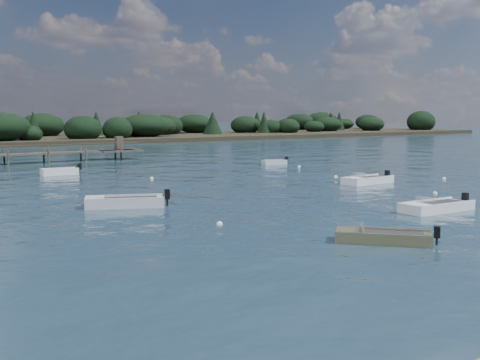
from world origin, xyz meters
TOP-DOWN VIEW (x-y plane):
  - ground at (0.00, 60.00)m, footprint 400.00×400.00m
  - tender_far_grey_b at (14.63, 31.51)m, footprint 2.99×1.48m
  - tender_far_white at (-7.73, 33.79)m, footprint 3.52×1.34m
  - dinghy_mid_white_a at (3.48, 2.18)m, footprint 4.92×1.85m
  - dinghy_near_olive at (-5.27, -1.80)m, footprint 3.77×3.93m
  - dinghy_mid_grey at (-10.40, 13.54)m, footprint 4.92×3.36m
  - dinghy_mid_white_b at (10.04, 13.69)m, footprint 4.85×1.98m
  - buoy_b at (9.50, 6.92)m, footprint 0.32×0.32m
  - buoy_c at (-8.81, 5.63)m, footprint 0.32×0.32m
  - buoy_d at (17.76, 12.37)m, footprint 0.32×0.32m
  - buoy_e at (-2.33, 26.39)m, footprint 0.32×0.32m
  - buoy_extra_a at (14.90, 27.75)m, footprint 0.32×0.32m
  - buoy_extra_b at (11.22, 18.49)m, footprint 0.32×0.32m
  - far_headland at (25.00, 100.00)m, footprint 190.00×40.00m

SIDE VIEW (x-z plane):
  - ground at x=0.00m, z-range 0.00..0.00m
  - buoy_b at x=9.50m, z-range -0.16..0.16m
  - buoy_c at x=-8.81m, z-range -0.16..0.16m
  - buoy_d at x=17.76m, z-range -0.16..0.16m
  - buoy_e at x=-2.33m, z-range -0.16..0.16m
  - buoy_extra_a at x=14.90m, z-range -0.16..0.16m
  - buoy_extra_b at x=11.22m, z-range -0.16..0.16m
  - dinghy_near_olive at x=-5.27m, z-range -0.39..0.66m
  - tender_far_grey_b at x=14.63m, z-range -0.36..0.64m
  - dinghy_mid_white_a at x=3.48m, z-range -0.42..0.72m
  - dinghy_mid_white_b at x=10.04m, z-range -0.44..0.75m
  - dinghy_mid_grey at x=-10.40m, z-range -0.45..0.79m
  - tender_far_white at x=-7.73m, z-range -0.43..0.77m
  - far_headland at x=25.00m, z-range -0.94..4.86m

